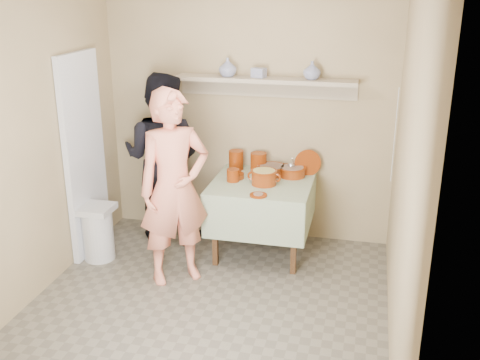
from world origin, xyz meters
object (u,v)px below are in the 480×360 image
(person_cook, at_px, (174,188))
(cazuela_rice, at_px, (264,176))
(person_helper, at_px, (162,158))
(serving_table, at_px, (262,193))
(trash_bin, at_px, (98,232))

(person_cook, xyz_separation_m, cazuela_rice, (0.69, 0.62, -0.04))
(person_helper, bearing_deg, cazuela_rice, 170.98)
(serving_table, bearing_deg, person_cook, -133.03)
(cazuela_rice, height_order, trash_bin, cazuela_rice)
(person_helper, distance_m, serving_table, 1.12)
(cazuela_rice, bearing_deg, person_helper, 168.52)
(person_helper, bearing_deg, person_cook, 119.46)
(trash_bin, bearing_deg, person_helper, 55.72)
(person_cook, relative_size, serving_table, 1.83)
(person_helper, height_order, cazuela_rice, person_helper)
(serving_table, xyz_separation_m, cazuela_rice, (0.03, -0.08, 0.20))
(cazuela_rice, relative_size, trash_bin, 0.59)
(person_cook, distance_m, trash_bin, 1.09)
(person_helper, relative_size, trash_bin, 3.16)
(serving_table, bearing_deg, person_helper, 172.23)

